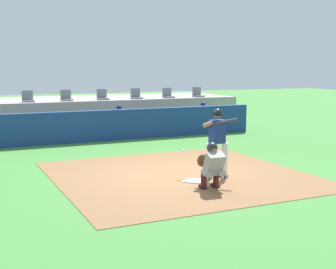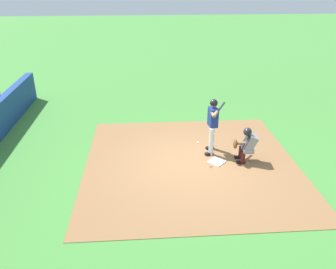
{
  "view_description": "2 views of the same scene",
  "coord_description": "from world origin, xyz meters",
  "views": [
    {
      "loc": [
        -5.39,
        -10.81,
        2.83
      ],
      "look_at": [
        0.0,
        0.7,
        1.0
      ],
      "focal_mm": 49.76,
      "sensor_mm": 36.0,
      "label": 1
    },
    {
      "loc": [
        -8.99,
        1.35,
        5.29
      ],
      "look_at": [
        0.0,
        0.7,
        1.0
      ],
      "focal_mm": 36.53,
      "sensor_mm": 36.0,
      "label": 2
    }
  ],
  "objects": [
    {
      "name": "batter_at_plate",
      "position": [
        0.69,
        -0.75,
        1.04
      ],
      "size": [
        0.76,
        0.69,
        1.8
      ],
      "color": "silver",
      "rests_on": "ground"
    },
    {
      "name": "catcher_crouched",
      "position": [
        0.01,
        -1.67,
        0.61
      ],
      "size": [
        0.5,
        1.84,
        1.13
      ],
      "color": "gray",
      "rests_on": "ground"
    },
    {
      "name": "home_plate",
      "position": [
        0.0,
        -0.8,
        0.02
      ],
      "size": [
        0.62,
        0.62,
        0.02
      ],
      "primitive_type": "cube",
      "rotation": [
        0.0,
        0.0,
        0.79
      ],
      "color": "white",
      "rests_on": "dirt_infield"
    },
    {
      "name": "ground_plane",
      "position": [
        0.0,
        0.0,
        0.0
      ],
      "size": [
        80.0,
        80.0,
        0.0
      ],
      "primitive_type": "plane",
      "color": "#428438"
    },
    {
      "name": "dirt_infield",
      "position": [
        0.0,
        0.0,
        0.01
      ],
      "size": [
        6.4,
        6.4,
        0.01
      ],
      "primitive_type": "cube",
      "color": "olive",
      "rests_on": "ground"
    }
  ]
}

